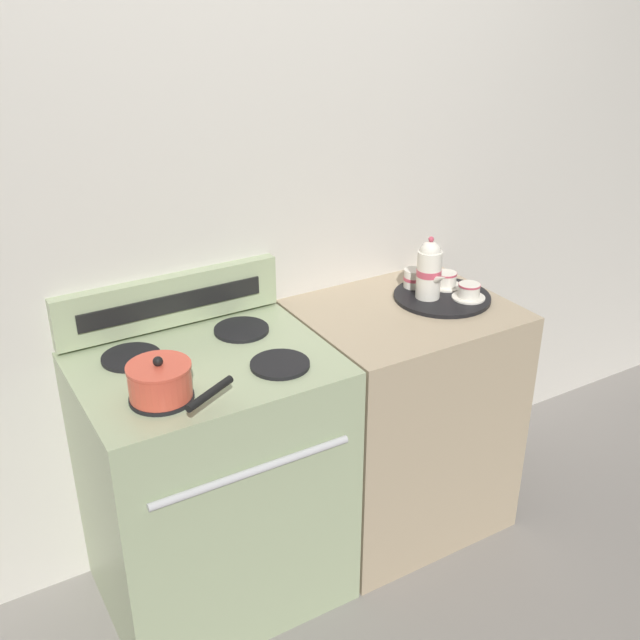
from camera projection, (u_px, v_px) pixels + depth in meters
The scene contains 11 objects.
ground_plane at pixel (311, 547), 2.84m from camera, with size 6.00×6.00×0.00m, color gray.
wall_back at pixel (263, 248), 2.61m from camera, with size 6.00×0.05×2.20m.
stove at pixel (214, 481), 2.47m from camera, with size 0.78×0.63×0.92m.
control_panel at pixel (170, 301), 2.45m from camera, with size 0.76×0.05×0.17m.
side_counter at pixel (400, 417), 2.82m from camera, with size 0.72×0.60×0.90m.
saucepan at pixel (161, 381), 2.06m from camera, with size 0.26×0.30×0.12m.
serving_tray at pixel (442, 297), 2.70m from camera, with size 0.35×0.35×0.01m.
teapot at pixel (429, 270), 2.64m from camera, with size 0.09×0.14×0.23m.
teacup_left at pixel (469, 291), 2.66m from camera, with size 0.12×0.12×0.06m.
teacup_right at pixel (446, 280), 2.76m from camera, with size 0.12×0.12×0.06m.
creamer_jug at pixel (413, 278), 2.75m from camera, with size 0.07×0.07×0.07m.
Camera 1 is at (-1.08, -1.89, 2.01)m, focal length 42.00 mm.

